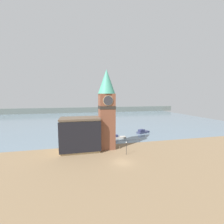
# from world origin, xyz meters

# --- Properties ---
(ground_plane) EXTENTS (160.00, 160.00, 0.00)m
(ground_plane) POSITION_xyz_m (0.00, 0.00, 0.00)
(ground_plane) COLOR #846B4C
(water) EXTENTS (160.00, 120.00, 0.00)m
(water) POSITION_xyz_m (0.00, 73.59, -0.00)
(water) COLOR slate
(water) RESTS_ON ground_plane
(far_shoreline) EXTENTS (180.00, 3.00, 5.00)m
(far_shoreline) POSITION_xyz_m (0.00, 113.59, 2.50)
(far_shoreline) COLOR slate
(far_shoreline) RESTS_ON water
(pier_railing) EXTENTS (8.79, 0.08, 1.09)m
(pier_railing) POSITION_xyz_m (5.91, 13.34, 0.94)
(pier_railing) COLOR #333338
(pier_railing) RESTS_ON ground_plane
(clock_tower) EXTENTS (5.02, 5.02, 23.21)m
(clock_tower) POSITION_xyz_m (-1.66, 10.64, 12.34)
(clock_tower) COLOR brown
(clock_tower) RESTS_ON ground_plane
(pier_building) EXTENTS (11.05, 6.61, 9.54)m
(pier_building) POSITION_xyz_m (-9.44, 10.10, 4.79)
(pier_building) COLOR tan
(pier_building) RESTS_ON ground_plane
(boat_near) EXTENTS (6.35, 2.04, 1.36)m
(boat_near) POSITION_xyz_m (3.77, 19.84, 0.49)
(boat_near) COLOR #B7B2A8
(boat_near) RESTS_ON water
(boat_far) EXTENTS (6.19, 4.20, 1.58)m
(boat_far) POSITION_xyz_m (16.73, 25.46, 0.57)
(boat_far) COLOR #333856
(boat_far) RESTS_ON water
(mooring_bollard_near) EXTENTS (0.32, 0.32, 0.79)m
(mooring_bollard_near) POSITION_xyz_m (2.00, 9.31, 0.43)
(mooring_bollard_near) COLOR brown
(mooring_bollard_near) RESTS_ON ground_plane
(lamp_post) EXTENTS (0.32, 0.32, 3.51)m
(lamp_post) POSITION_xyz_m (2.39, 4.32, 2.49)
(lamp_post) COLOR black
(lamp_post) RESTS_ON ground_plane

